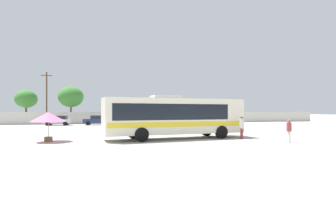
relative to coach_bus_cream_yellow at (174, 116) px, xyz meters
name	(u,v)px	position (x,y,z in m)	size (l,w,h in m)	color
ground_plane	(147,130)	(-0.36, 9.91, -1.85)	(300.00, 300.00, 0.00)	#A3A099
perimeter_wall	(129,118)	(-0.36, 27.91, -0.81)	(80.00, 0.30, 2.08)	beige
coach_bus_cream_yellow	(174,116)	(0.00, 0.00, 0.00)	(11.64, 3.66, 3.45)	silver
attendant_by_bus_door	(242,126)	(5.25, -1.47, -0.85)	(0.37, 0.37, 1.75)	#99383D
passenger_waiting_on_apron	(289,130)	(7.05, -4.69, -0.92)	(0.42, 0.42, 1.64)	silver
vendor_umbrella_near_gate_pink	(48,117)	(-9.38, 0.37, -0.08)	(2.47, 2.47, 2.13)	gray
parked_car_leftmost_silver	(58,120)	(-11.90, 24.08, -1.05)	(4.23, 2.22, 1.52)	#B7BABF
parked_car_second_dark_blue	(97,120)	(-5.94, 23.88, -1.04)	(4.36, 2.21, 1.54)	navy
parked_car_third_white	(135,120)	(0.03, 23.19, -1.07)	(4.25, 2.28, 1.46)	silver
parked_car_rightmost_grey	(172,120)	(6.52, 23.49, -1.09)	(4.58, 2.25, 1.41)	slate
utility_pole_near	(47,97)	(-14.57, 30.01, 2.90)	(1.80, 0.24, 9.13)	#4C3823
roadside_tree_left	(26,99)	(-18.34, 32.09, 2.58)	(3.78, 3.78, 6.05)	brown
roadside_tree_midleft	(71,97)	(-10.62, 30.79, 3.01)	(4.46, 4.46, 6.76)	brown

